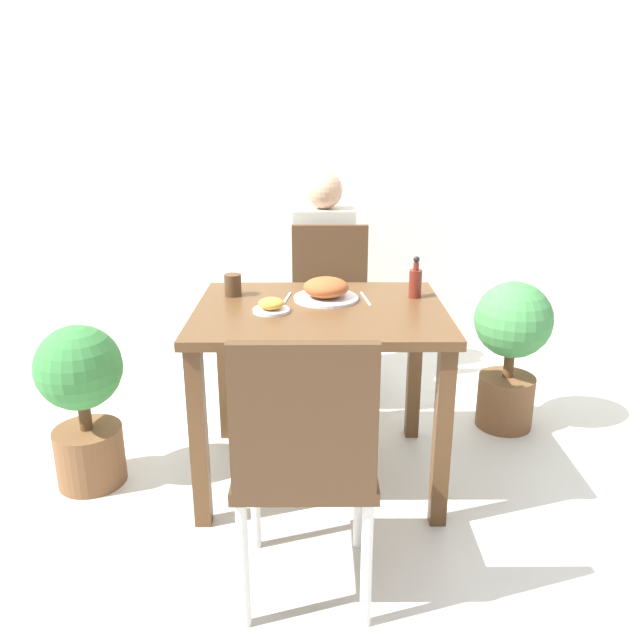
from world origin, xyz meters
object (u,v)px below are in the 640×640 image
(potted_plant_left, at_px, (82,397))
(drink_cup, at_px, (233,285))
(person_figure, at_px, (324,278))
(side_plate, at_px, (271,306))
(potted_plant_right, at_px, (511,344))
(chair_near, at_px, (305,455))
(food_plate, at_px, (326,290))
(chair_far, at_px, (330,304))
(sauce_bottle, at_px, (415,282))

(potted_plant_left, bearing_deg, drink_cup, 21.06)
(person_figure, bearing_deg, drink_cup, -112.92)
(side_plate, relative_size, person_figure, 0.12)
(potted_plant_left, distance_m, potted_plant_right, 1.93)
(chair_near, height_order, person_figure, person_figure)
(food_plate, bearing_deg, chair_near, -95.00)
(chair_far, bearing_deg, potted_plant_right, -22.18)
(potted_plant_left, relative_size, potted_plant_right, 0.94)
(drink_cup, distance_m, sauce_bottle, 0.76)
(chair_far, bearing_deg, food_plate, -92.76)
(chair_near, relative_size, drink_cup, 10.09)
(side_plate, bearing_deg, potted_plant_left, -179.73)
(sauce_bottle, height_order, person_figure, person_figure)
(chair_far, height_order, drink_cup, chair_far)
(chair_near, distance_m, potted_plant_right, 1.51)
(chair_far, distance_m, potted_plant_left, 1.32)
(sauce_bottle, xyz_separation_m, potted_plant_right, (0.52, 0.29, -0.38))
(chair_near, height_order, food_plate, chair_near)
(food_plate, relative_size, side_plate, 1.85)
(chair_far, height_order, side_plate, chair_far)
(chair_far, height_order, potted_plant_right, chair_far)
(side_plate, distance_m, sauce_bottle, 0.61)
(side_plate, relative_size, potted_plant_right, 0.20)
(food_plate, relative_size, potted_plant_left, 0.39)
(side_plate, xyz_separation_m, potted_plant_right, (1.10, 0.48, -0.34))
(food_plate, distance_m, potted_plant_right, 1.01)
(chair_near, relative_size, food_plate, 3.46)
(sauce_bottle, relative_size, person_figure, 0.15)
(sauce_bottle, bearing_deg, chair_near, -116.79)
(side_plate, xyz_separation_m, person_figure, (0.22, 1.15, -0.19))
(side_plate, bearing_deg, potted_plant_right, 23.74)
(sauce_bottle, distance_m, person_figure, 1.05)
(chair_near, xyz_separation_m, sauce_bottle, (0.44, 0.88, 0.29))
(drink_cup, relative_size, sauce_bottle, 0.52)
(food_plate, height_order, side_plate, food_plate)
(food_plate, bearing_deg, potted_plant_right, 19.83)
(potted_plant_left, bearing_deg, person_figure, 49.54)
(potted_plant_right, bearing_deg, chair_near, -129.49)
(sauce_bottle, bearing_deg, drink_cup, 177.75)
(food_plate, bearing_deg, sauce_bottle, 4.83)
(sauce_bottle, bearing_deg, food_plate, -175.17)
(food_plate, xyz_separation_m, potted_plant_right, (0.88, 0.32, -0.36))
(drink_cup, xyz_separation_m, potted_plant_left, (-0.59, -0.23, -0.40))
(chair_near, relative_size, potted_plant_right, 1.26)
(sauce_bottle, xyz_separation_m, potted_plant_left, (-1.35, -0.20, -0.42))
(food_plate, xyz_separation_m, sauce_bottle, (0.37, 0.03, 0.03))
(chair_near, xyz_separation_m, potted_plant_left, (-0.91, 0.68, -0.13))
(chair_near, bearing_deg, person_figure, -92.43)
(drink_cup, height_order, person_figure, person_figure)
(chair_near, relative_size, sauce_bottle, 5.29)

